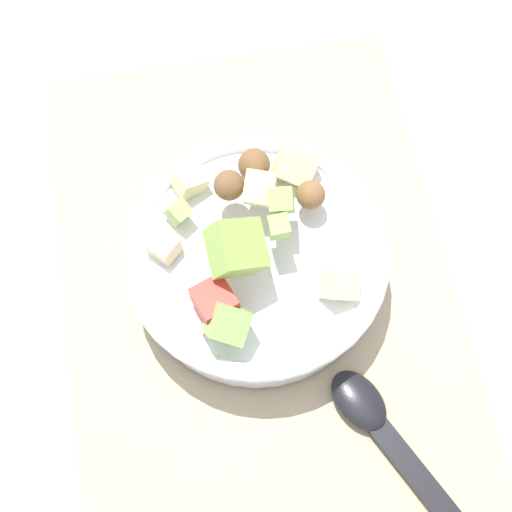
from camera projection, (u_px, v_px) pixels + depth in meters
name	position (u px, v px, depth m)	size (l,w,h in m)	color
ground_plane	(259.00, 291.00, 0.68)	(2.40, 2.40, 0.00)	silver
placemat	(259.00, 289.00, 0.68)	(0.51, 0.34, 0.01)	tan
salad_bowl	(256.00, 258.00, 0.65)	(0.22, 0.22, 0.12)	white
serving_spoon	(400.00, 453.00, 0.62)	(0.22, 0.13, 0.01)	black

